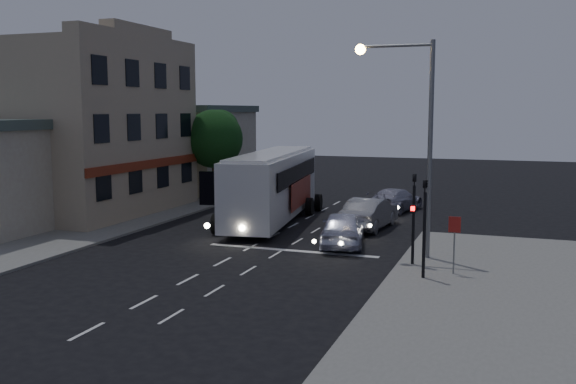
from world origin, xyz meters
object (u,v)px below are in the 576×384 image
at_px(traffic_signal_main, 414,208).
at_px(streetlight, 415,124).
at_px(car_sedan_b, 396,200).
at_px(traffic_signal_side, 425,216).
at_px(regulatory_sign, 454,235).
at_px(tour_bus, 273,184).
at_px(car_sedan_a, 370,213).
at_px(street_tree, 214,136).
at_px(car_suv, 342,228).

bearing_deg(traffic_signal_main, streetlight, 100.20).
distance_m(car_sedan_b, traffic_signal_main, 14.47).
relative_size(traffic_signal_side, regulatory_sign, 1.86).
bearing_deg(traffic_signal_main, tour_bus, 138.57).
bearing_deg(streetlight, tour_bus, 143.22).
distance_m(traffic_signal_main, streetlight, 3.61).
xyz_separation_m(car_sedan_b, regulatory_sign, (4.90, -15.02, 0.87)).
relative_size(car_sedan_a, street_tree, 0.81).
xyz_separation_m(car_sedan_a, streetlight, (3.20, -6.27, 4.90)).
xyz_separation_m(car_sedan_a, car_sedan_b, (0.25, 6.31, -0.10)).
distance_m(traffic_signal_main, traffic_signal_side, 2.10).
xyz_separation_m(tour_bus, traffic_signal_side, (9.81, -10.02, 0.29)).
distance_m(tour_bus, car_sedan_a, 5.81).
height_order(car_sedan_a, traffic_signal_main, traffic_signal_main).
bearing_deg(street_tree, traffic_signal_main, -42.03).
bearing_deg(tour_bus, street_tree, 129.30).
xyz_separation_m(car_sedan_a, traffic_signal_side, (4.15, -9.67, 1.59)).
bearing_deg(regulatory_sign, car_sedan_b, 108.07).
distance_m(traffic_signal_side, regulatory_sign, 1.61).
xyz_separation_m(car_suv, traffic_signal_main, (3.71, -3.02, 1.60)).
relative_size(tour_bus, car_sedan_b, 2.63).
distance_m(car_sedan_b, street_tree, 13.16).
distance_m(tour_bus, car_suv, 7.48).
height_order(tour_bus, car_sedan_a, tour_bus).
distance_m(tour_bus, street_tree, 9.43).
bearing_deg(street_tree, streetlight, -39.51).
relative_size(car_sedan_a, traffic_signal_main, 1.23).
relative_size(regulatory_sign, streetlight, 0.24).
bearing_deg(traffic_signal_side, street_tree, 135.50).
bearing_deg(streetlight, traffic_signal_main, -79.80).
relative_size(car_sedan_b, traffic_signal_side, 1.22).
relative_size(car_suv, regulatory_sign, 2.18).
xyz_separation_m(traffic_signal_side, regulatory_sign, (1.00, 0.96, -0.82)).
bearing_deg(street_tree, tour_bus, -42.82).
relative_size(tour_bus, traffic_signal_side, 3.20).
bearing_deg(street_tree, car_sedan_b, -1.07).
bearing_deg(car_sedan_a, traffic_signal_main, 119.70).
relative_size(traffic_signal_side, street_tree, 0.66).
height_order(car_sedan_b, traffic_signal_main, traffic_signal_main).
bearing_deg(car_sedan_a, tour_bus, 2.08).
height_order(traffic_signal_main, streetlight, streetlight).
distance_m(tour_bus, car_sedan_b, 8.51).
relative_size(car_sedan_b, traffic_signal_main, 1.22).
distance_m(traffic_signal_main, regulatory_sign, 2.14).
bearing_deg(street_tree, car_sedan_a, -27.93).
xyz_separation_m(car_sedan_b, traffic_signal_side, (3.90, -15.99, 1.70)).
bearing_deg(car_suv, streetlight, 143.44).
xyz_separation_m(tour_bus, streetlight, (8.85, -6.62, 3.60)).
relative_size(traffic_signal_side, streetlight, 0.46).
bearing_deg(car_sedan_a, regulatory_sign, 126.15).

